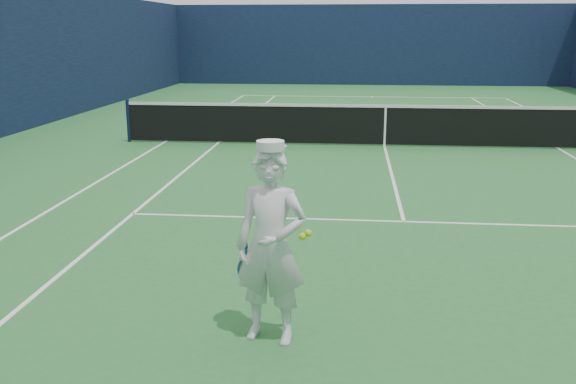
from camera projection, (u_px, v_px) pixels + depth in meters
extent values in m
plane|color=#28692F|center=(384.00, 146.00, 15.61)|extent=(80.00, 80.00, 0.00)
cube|color=white|center=(372.00, 97.00, 27.07)|extent=(11.03, 0.06, 0.01)
cube|color=white|center=(165.00, 142.00, 16.14)|extent=(0.06, 23.83, 0.01)
cube|color=white|center=(218.00, 143.00, 16.01)|extent=(0.06, 23.77, 0.01)
cube|color=white|center=(559.00, 149.00, 15.21)|extent=(0.06, 23.77, 0.01)
cube|color=white|center=(376.00, 113.00, 21.78)|extent=(8.23, 0.06, 0.01)
cube|color=white|center=(404.00, 222.00, 9.43)|extent=(8.23, 0.06, 0.01)
cube|color=white|center=(384.00, 146.00, 15.61)|extent=(0.06, 12.80, 0.01)
cube|color=white|center=(372.00, 97.00, 26.93)|extent=(0.06, 0.30, 0.01)
cube|color=#0F1B38|center=(370.00, 45.00, 32.48)|extent=(20.12, 0.12, 4.00)
cylinder|color=#141E4C|center=(128.00, 121.00, 16.10)|extent=(0.09, 0.09, 1.07)
cube|color=black|center=(385.00, 126.00, 15.49)|extent=(12.79, 0.02, 0.92)
cube|color=white|center=(386.00, 106.00, 15.37)|extent=(12.79, 0.04, 0.07)
cube|color=white|center=(385.00, 127.00, 15.49)|extent=(0.05, 0.03, 0.94)
imported|color=white|center=(271.00, 247.00, 5.66)|extent=(0.72, 0.55, 1.77)
cylinder|color=white|center=(270.00, 145.00, 5.44)|extent=(0.24, 0.24, 0.08)
cube|color=white|center=(275.00, 146.00, 5.57)|extent=(0.20, 0.14, 0.02)
cylinder|color=navy|center=(245.00, 238.00, 5.81)|extent=(0.05, 0.09, 0.22)
cube|color=#1B4A93|center=(246.00, 254.00, 5.91)|extent=(0.03, 0.02, 0.14)
torus|color=#1B4A93|center=(250.00, 273.00, 6.02)|extent=(0.31, 0.16, 0.29)
cube|color=beige|center=(250.00, 273.00, 6.02)|extent=(0.22, 0.05, 0.30)
sphere|color=#CBEC1A|center=(302.00, 236.00, 5.65)|extent=(0.07, 0.07, 0.07)
sphere|color=#CBEC1A|center=(308.00, 233.00, 5.65)|extent=(0.07, 0.07, 0.07)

